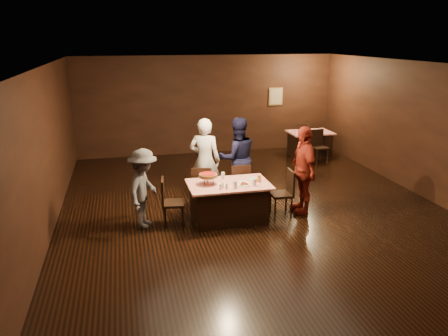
{
  "coord_description": "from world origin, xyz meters",
  "views": [
    {
      "loc": [
        -2.6,
        -8.2,
        3.52
      ],
      "look_at": [
        -0.68,
        -0.06,
        1.0
      ],
      "focal_mm": 35.0,
      "sensor_mm": 36.0,
      "label": 1
    }
  ],
  "objects_px": {
    "chair_far_left": "(202,187)",
    "chair_back_far": "(302,137)",
    "diner_red_shirt": "(303,170)",
    "glass_front_left": "(235,185)",
    "glass_back": "(223,176)",
    "chair_far_right": "(238,184)",
    "diner_white_jacket": "(205,160)",
    "chair_back_near": "(320,147)",
    "glass_front_right": "(255,182)",
    "chair_end_right": "(281,193)",
    "back_table": "(309,144)",
    "diner_navy_hoodie": "(237,158)",
    "chair_end_left": "(173,202)",
    "pizza_stand": "(208,175)",
    "plate_empty": "(253,179)",
    "main_table": "(229,202)",
    "diner_grey_knit": "(144,188)",
    "glass_amber": "(259,179)"
  },
  "relations": [
    {
      "from": "chair_back_far",
      "to": "pizza_stand",
      "type": "distance_m",
      "value": 6.15
    },
    {
      "from": "chair_end_right",
      "to": "plate_empty",
      "type": "relative_size",
      "value": 3.8
    },
    {
      "from": "diner_white_jacket",
      "to": "diner_navy_hoodie",
      "type": "xyz_separation_m",
      "value": [
        0.76,
        0.09,
        -0.02
      ]
    },
    {
      "from": "diner_red_shirt",
      "to": "glass_front_left",
      "type": "bearing_deg",
      "value": -73.11
    },
    {
      "from": "chair_back_near",
      "to": "glass_front_right",
      "type": "height_order",
      "value": "chair_back_near"
    },
    {
      "from": "chair_far_left",
      "to": "chair_back_far",
      "type": "height_order",
      "value": "same"
    },
    {
      "from": "chair_far_right",
      "to": "glass_amber",
      "type": "relative_size",
      "value": 6.79
    },
    {
      "from": "main_table",
      "to": "chair_back_near",
      "type": "bearing_deg",
      "value": 43.99
    },
    {
      "from": "chair_far_left",
      "to": "chair_end_right",
      "type": "relative_size",
      "value": 1.0
    },
    {
      "from": "chair_far_right",
      "to": "diner_navy_hoodie",
      "type": "height_order",
      "value": "diner_navy_hoodie"
    },
    {
      "from": "glass_front_left",
      "to": "glass_back",
      "type": "height_order",
      "value": "same"
    },
    {
      "from": "diner_navy_hoodie",
      "to": "diner_red_shirt",
      "type": "height_order",
      "value": "diner_navy_hoodie"
    },
    {
      "from": "main_table",
      "to": "chair_far_right",
      "type": "distance_m",
      "value": 0.85
    },
    {
      "from": "chair_far_left",
      "to": "diner_grey_knit",
      "type": "bearing_deg",
      "value": 40.37
    },
    {
      "from": "chair_far_left",
      "to": "chair_end_left",
      "type": "bearing_deg",
      "value": 59.67
    },
    {
      "from": "diner_grey_knit",
      "to": "glass_back",
      "type": "height_order",
      "value": "diner_grey_knit"
    },
    {
      "from": "diner_grey_knit",
      "to": "glass_amber",
      "type": "bearing_deg",
      "value": -69.4
    },
    {
      "from": "diner_navy_hoodie",
      "to": "diner_red_shirt",
      "type": "relative_size",
      "value": 1.01
    },
    {
      "from": "glass_front_right",
      "to": "chair_far_left",
      "type": "bearing_deg",
      "value": 130.36
    },
    {
      "from": "chair_far_left",
      "to": "diner_navy_hoodie",
      "type": "distance_m",
      "value": 1.12
    },
    {
      "from": "diner_white_jacket",
      "to": "diner_red_shirt",
      "type": "xyz_separation_m",
      "value": [
        1.85,
        -1.07,
        -0.03
      ]
    },
    {
      "from": "pizza_stand",
      "to": "diner_red_shirt",
      "type": "bearing_deg",
      "value": 1.17
    },
    {
      "from": "chair_end_left",
      "to": "chair_far_left",
      "type": "bearing_deg",
      "value": -35.66
    },
    {
      "from": "back_table",
      "to": "glass_back",
      "type": "distance_m",
      "value": 5.28
    },
    {
      "from": "back_table",
      "to": "glass_front_left",
      "type": "xyz_separation_m",
      "value": [
        -3.5,
        -4.43,
        0.46
      ]
    },
    {
      "from": "chair_back_near",
      "to": "diner_white_jacket",
      "type": "bearing_deg",
      "value": -155.88
    },
    {
      "from": "diner_navy_hoodie",
      "to": "chair_far_left",
      "type": "bearing_deg",
      "value": 25.9
    },
    {
      "from": "main_table",
      "to": "diner_white_jacket",
      "type": "height_order",
      "value": "diner_white_jacket"
    },
    {
      "from": "diner_white_jacket",
      "to": "diner_red_shirt",
      "type": "bearing_deg",
      "value": 173.12
    },
    {
      "from": "chair_back_near",
      "to": "diner_red_shirt",
      "type": "relative_size",
      "value": 0.52
    },
    {
      "from": "chair_far_right",
      "to": "chair_end_right",
      "type": "height_order",
      "value": "same"
    },
    {
      "from": "chair_end_left",
      "to": "glass_front_left",
      "type": "distance_m",
      "value": 1.24
    },
    {
      "from": "chair_end_right",
      "to": "diner_red_shirt",
      "type": "height_order",
      "value": "diner_red_shirt"
    },
    {
      "from": "back_table",
      "to": "glass_amber",
      "type": "height_order",
      "value": "glass_amber"
    },
    {
      "from": "glass_front_left",
      "to": "diner_navy_hoodie",
      "type": "bearing_deg",
      "value": 73.73
    },
    {
      "from": "main_table",
      "to": "diner_red_shirt",
      "type": "height_order",
      "value": "diner_red_shirt"
    },
    {
      "from": "chair_far_right",
      "to": "plate_empty",
      "type": "xyz_separation_m",
      "value": [
        0.15,
        -0.6,
        0.3
      ]
    },
    {
      "from": "back_table",
      "to": "diner_red_shirt",
      "type": "distance_m",
      "value": 4.52
    },
    {
      "from": "glass_front_left",
      "to": "chair_end_right",
      "type": "bearing_deg",
      "value": 15.95
    },
    {
      "from": "chair_far_right",
      "to": "pizza_stand",
      "type": "distance_m",
      "value": 1.16
    },
    {
      "from": "chair_far_right",
      "to": "diner_white_jacket",
      "type": "distance_m",
      "value": 0.9
    },
    {
      "from": "chair_back_far",
      "to": "plate_empty",
      "type": "height_order",
      "value": "chair_back_far"
    },
    {
      "from": "chair_far_left",
      "to": "chair_far_right",
      "type": "bearing_deg",
      "value": -167.31
    },
    {
      "from": "main_table",
      "to": "diner_grey_knit",
      "type": "height_order",
      "value": "diner_grey_knit"
    },
    {
      "from": "chair_back_near",
      "to": "glass_front_left",
      "type": "distance_m",
      "value": 5.13
    },
    {
      "from": "diner_grey_knit",
      "to": "plate_empty",
      "type": "bearing_deg",
      "value": -64.26
    },
    {
      "from": "diner_grey_knit",
      "to": "pizza_stand",
      "type": "xyz_separation_m",
      "value": [
        1.24,
        -0.05,
        0.19
      ]
    },
    {
      "from": "chair_end_right",
      "to": "diner_red_shirt",
      "type": "xyz_separation_m",
      "value": [
        0.49,
        0.09,
        0.43
      ]
    },
    {
      "from": "chair_back_far",
      "to": "glass_back",
      "type": "relative_size",
      "value": 6.79
    },
    {
      "from": "diner_red_shirt",
      "to": "diner_white_jacket",
      "type": "bearing_deg",
      "value": -117.48
    }
  ]
}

